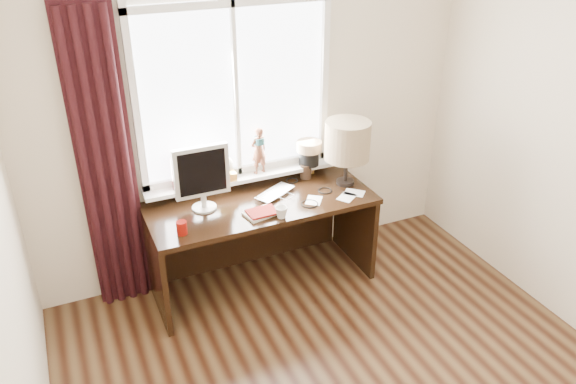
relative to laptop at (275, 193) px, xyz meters
name	(u,v)px	position (x,y,z in m)	size (l,w,h in m)	color
wall_back	(254,114)	(-0.04, 0.32, 0.54)	(3.50, 2.60, 0.00)	beige
laptop	(275,193)	(0.00, 0.00, 0.00)	(0.34, 0.22, 0.03)	silver
mug	(281,212)	(-0.09, -0.33, 0.03)	(0.09, 0.08, 0.09)	white
red_cup	(182,228)	(-0.79, -0.26, 0.03)	(0.07, 0.07, 0.09)	#750A04
window	(240,118)	(-0.17, 0.27, 0.54)	(1.52, 0.23, 1.40)	white
curtain	(106,167)	(-1.17, 0.22, 0.35)	(0.38, 0.09, 2.25)	black
desk	(257,223)	(-0.14, 0.05, -0.26)	(1.70, 0.70, 0.75)	black
monitor	(202,174)	(-0.55, 0.01, 0.26)	(0.40, 0.18, 0.49)	beige
notebook_stack	(261,213)	(-0.21, -0.24, 0.00)	(0.25, 0.20, 0.03)	beige
brush_holder	(306,171)	(0.34, 0.16, 0.05)	(0.09, 0.09, 0.25)	black
icon_frame	(308,167)	(0.39, 0.21, 0.05)	(0.10, 0.02, 0.13)	gold
table_lamp	(347,141)	(0.58, -0.06, 0.35)	(0.35, 0.35, 0.52)	black
loose_papers	(339,197)	(0.43, -0.23, -0.01)	(0.52, 0.24, 0.00)	white
desk_cables	(310,193)	(0.25, -0.10, -0.01)	(0.36, 0.54, 0.01)	black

